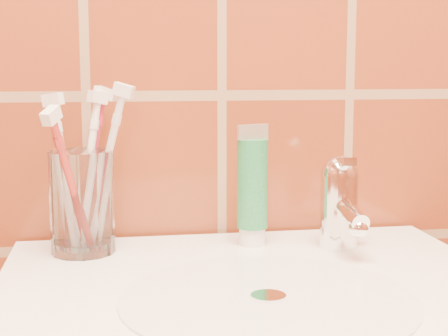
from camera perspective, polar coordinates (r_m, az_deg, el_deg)
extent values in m
cylinder|color=silver|center=(0.70, 3.71, -10.78)|extent=(0.30, 0.30, 0.00)
cylinder|color=white|center=(0.70, 3.71, -10.62)|extent=(0.04, 0.04, 0.00)
cylinder|color=white|center=(0.87, -11.72, -2.80)|extent=(0.10, 0.10, 0.13)
cylinder|color=white|center=(0.90, 2.36, -5.67)|extent=(0.03, 0.03, 0.02)
cylinder|color=#1A6F3A|center=(0.89, 2.38, -1.32)|extent=(0.04, 0.04, 0.12)
cube|color=beige|center=(0.88, 2.41, 3.02)|extent=(0.04, 0.01, 0.02)
cylinder|color=white|center=(0.89, 9.51, -3.54)|extent=(0.05, 0.05, 0.09)
sphere|color=white|center=(0.89, 9.59, -0.53)|extent=(0.05, 0.05, 0.05)
cylinder|color=white|center=(0.86, 10.35, -3.57)|extent=(0.02, 0.09, 0.03)
cube|color=white|center=(0.87, 9.87, 0.51)|extent=(0.02, 0.06, 0.01)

